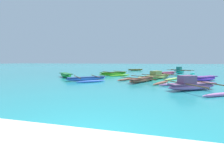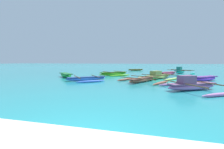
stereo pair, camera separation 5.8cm
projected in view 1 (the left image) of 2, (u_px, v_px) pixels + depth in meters
The scene contains 10 objects.
moored_boat_0 at pixel (135, 70), 30.06m from camera, with size 3.12×2.13×0.32m.
moored_boat_1 at pixel (205, 78), 14.12m from camera, with size 2.78×2.54×0.45m.
moored_boat_2 at pixel (142, 80), 13.38m from camera, with size 4.62×4.22×0.44m.
moored_boat_3 at pixel (158, 76), 15.96m from camera, with size 4.40×4.35×0.86m.
moored_boat_4 at pixel (87, 79), 14.39m from camera, with size 3.98×4.07×0.43m.
moored_boat_5 at pixel (191, 85), 9.60m from camera, with size 4.10×4.60×0.96m.
moored_boat_6 at pixel (66, 75), 17.34m from camera, with size 2.82×2.74×0.48m.
moored_boat_7 at pixel (180, 71), 23.11m from camera, with size 4.29×3.84×1.03m.
moored_boat_8 at pixel (114, 73), 20.08m from camera, with size 4.46×4.47×0.50m.
moored_boat_9 at pixel (168, 73), 20.44m from camera, with size 2.78×3.19×0.40m.
Camera 1 is at (1.41, -2.47, 1.84)m, focal length 24.00 mm.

